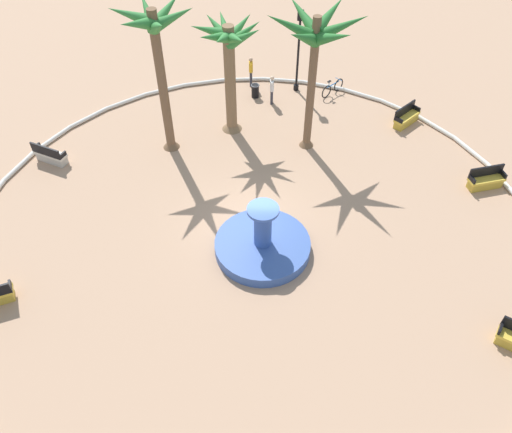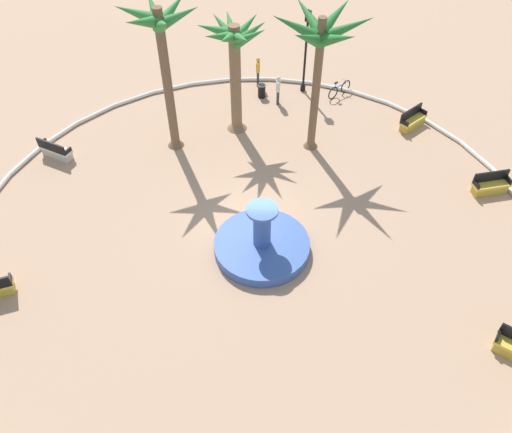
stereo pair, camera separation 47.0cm
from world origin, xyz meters
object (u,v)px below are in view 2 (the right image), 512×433
(person_cyclist_helmet, at_px, (278,89))
(bench_southwest, at_px, (56,151))
(bench_north, at_px, (490,186))
(bicycle_red_frame, at_px, (339,89))
(palm_tree_by_curb, at_px, (321,44))
(bench_west, at_px, (412,121))
(palm_tree_mid_plaza, at_px, (234,51))
(lamppost, at_px, (306,45))
(palm_tree_near_fountain, at_px, (162,43))
(trash_bin, at_px, (262,91))
(fountain, at_px, (262,245))
(person_cyclist_photo, at_px, (258,70))

(person_cyclist_helmet, bearing_deg, bench_southwest, 28.19)
(bench_north, bearing_deg, bicycle_red_frame, -49.30)
(palm_tree_by_curb, xyz_separation_m, bench_west, (-5.01, -1.94, -4.85))
(palm_tree_mid_plaza, xyz_separation_m, lamppost, (-3.22, -3.81, -1.48))
(lamppost, height_order, person_cyclist_helmet, lamppost)
(bicycle_red_frame, distance_m, person_cyclist_helmet, 3.45)
(palm_tree_by_curb, bearing_deg, person_cyclist_helmet, -63.34)
(palm_tree_near_fountain, relative_size, palm_tree_mid_plaza, 1.24)
(palm_tree_near_fountain, bearing_deg, trash_bin, -129.64)
(lamppost, bearing_deg, fountain, 83.21)
(lamppost, bearing_deg, bicycle_red_frame, 169.46)
(palm_tree_by_curb, height_order, lamppost, palm_tree_by_curb)
(trash_bin, bearing_deg, bicycle_red_frame, -173.67)
(fountain, relative_size, lamppost, 0.82)
(trash_bin, relative_size, person_cyclist_helmet, 0.46)
(bicycle_red_frame, bearing_deg, person_cyclist_photo, -8.65)
(palm_tree_near_fountain, height_order, bench_west, palm_tree_near_fountain)
(bench_west, xyz_separation_m, bench_southwest, (16.81, 3.79, 0.00))
(fountain, height_order, person_cyclist_photo, fountain)
(fountain, bearing_deg, trash_bin, -85.75)
(bench_southwest, bearing_deg, bicycle_red_frame, -154.25)
(person_cyclist_helmet, relative_size, person_cyclist_photo, 0.95)
(bicycle_red_frame, bearing_deg, palm_tree_by_curb, 72.02)
(bench_north, height_order, person_cyclist_photo, person_cyclist_photo)
(palm_tree_by_curb, relative_size, person_cyclist_helmet, 4.13)
(palm_tree_near_fountain, relative_size, bench_north, 4.14)
(palm_tree_near_fountain, distance_m, person_cyclist_helmet, 7.54)
(fountain, height_order, trash_bin, fountain)
(person_cyclist_helmet, bearing_deg, bicycle_red_frame, -162.37)
(bench_north, xyz_separation_m, bicycle_red_frame, (6.22, -7.23, 0.04))
(bench_southwest, distance_m, bicycle_red_frame, 14.75)
(bench_west, relative_size, bicycle_red_frame, 1.17)
(palm_tree_mid_plaza, height_order, bench_southwest, palm_tree_mid_plaza)
(palm_tree_near_fountain, xyz_separation_m, palm_tree_mid_plaza, (-2.78, -1.60, -1.09))
(bench_west, height_order, lamppost, lamppost)
(bench_west, bearing_deg, palm_tree_mid_plaza, 5.42)
(palm_tree_by_curb, bearing_deg, fountain, 74.64)
(palm_tree_mid_plaza, height_order, person_cyclist_helmet, palm_tree_mid_plaza)
(bench_west, distance_m, person_cyclist_helmet, 6.98)
(palm_tree_by_curb, distance_m, bench_southwest, 12.89)
(person_cyclist_helmet, bearing_deg, palm_tree_by_curb, 116.66)
(person_cyclist_helmet, height_order, person_cyclist_photo, person_cyclist_photo)
(bench_southwest, bearing_deg, lamppost, -149.15)
(palm_tree_mid_plaza, distance_m, person_cyclist_helmet, 4.47)
(bench_southwest, height_order, trash_bin, bench_southwest)
(lamppost, distance_m, trash_bin, 3.26)
(trash_bin, bearing_deg, person_cyclist_photo, -75.67)
(palm_tree_near_fountain, xyz_separation_m, trash_bin, (-3.80, -4.58, -4.83))
(fountain, bearing_deg, person_cyclist_helmet, -90.49)
(bench_west, xyz_separation_m, trash_bin, (7.68, -2.16, 0.04))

